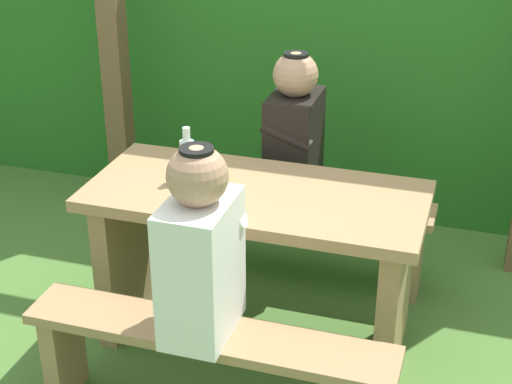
{
  "coord_description": "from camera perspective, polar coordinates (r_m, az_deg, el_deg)",
  "views": [
    {
      "loc": [
        0.86,
        -2.76,
        2.13
      ],
      "look_at": [
        0.0,
        0.0,
        0.73
      ],
      "focal_mm": 54.84,
      "sensor_mm": 36.0,
      "label": 1
    }
  ],
  "objects": [
    {
      "name": "drinking_glass",
      "position": [
        3.2,
        -2.76,
        0.94
      ],
      "size": [
        0.08,
        0.08,
        0.09
      ],
      "primitive_type": "cylinder",
      "color": "silver",
      "rests_on": "picnic_table"
    },
    {
      "name": "person_black_coat",
      "position": [
        3.71,
        2.79,
        4.35
      ],
      "size": [
        0.25,
        0.35,
        0.72
      ],
      "color": "black",
      "rests_on": "bench_far"
    },
    {
      "name": "person_white_shirt",
      "position": [
        2.71,
        -4.08,
        -4.24
      ],
      "size": [
        0.25,
        0.35,
        0.72
      ],
      "color": "white",
      "rests_on": "bench_near"
    },
    {
      "name": "bottle_left",
      "position": [
        3.29,
        -5.03,
        2.49
      ],
      "size": [
        0.06,
        0.06,
        0.23
      ],
      "color": "silver",
      "rests_on": "picnic_table"
    },
    {
      "name": "bench_far",
      "position": [
        3.9,
        2.57,
        -1.86
      ],
      "size": [
        1.4,
        0.24,
        0.44
      ],
      "color": "#9E7A51",
      "rests_on": "ground_plane"
    },
    {
      "name": "ground_plane",
      "position": [
        3.59,
        0.0,
        -10.5
      ],
      "size": [
        12.0,
        12.0,
        0.0
      ],
      "primitive_type": "plane",
      "color": "#4B7432"
    },
    {
      "name": "hedge_backdrop",
      "position": [
        4.68,
        6.34,
        11.55
      ],
      "size": [
        6.4,
        0.76,
        1.97
      ],
      "primitive_type": "cube",
      "color": "#26691F",
      "rests_on": "ground_plane"
    },
    {
      "name": "picnic_table",
      "position": [
        3.32,
        0.0,
        -3.54
      ],
      "size": [
        1.4,
        0.64,
        0.74
      ],
      "color": "#9E7A51",
      "rests_on": "ground_plane"
    },
    {
      "name": "pergola_post_left",
      "position": [
        4.36,
        -10.42,
        11.19
      ],
      "size": [
        0.12,
        0.12,
        2.11
      ],
      "primitive_type": "cube",
      "color": "brown",
      "rests_on": "ground_plane"
    },
    {
      "name": "bench_near",
      "position": [
        2.96,
        -3.45,
        -11.98
      ],
      "size": [
        1.4,
        0.24,
        0.44
      ],
      "color": "#9E7A51",
      "rests_on": "ground_plane"
    }
  ]
}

